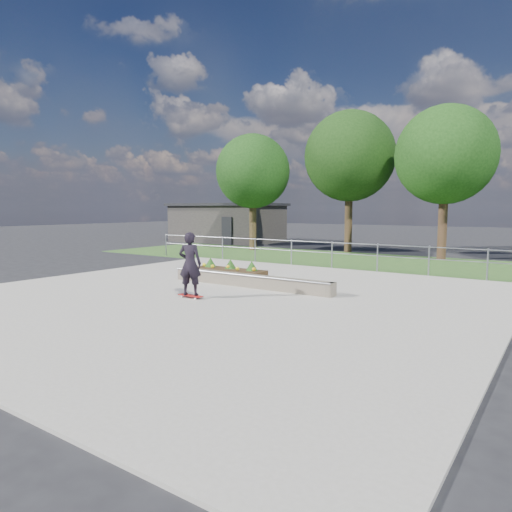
{
  "coord_description": "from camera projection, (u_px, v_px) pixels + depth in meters",
  "views": [
    {
      "loc": [
        8.36,
        -10.29,
        2.59
      ],
      "look_at": [
        0.2,
        1.5,
        1.1
      ],
      "focal_mm": 32.0,
      "sensor_mm": 36.0,
      "label": 1
    }
  ],
  "objects": [
    {
      "name": "tree_mid_left",
      "position": [
        350.0,
        157.0,
        26.51
      ],
      "size": [
        5.25,
        5.25,
        8.25
      ],
      "color": "#312013",
      "rests_on": "ground"
    },
    {
      "name": "building",
      "position": [
        227.0,
        222.0,
        35.89
      ],
      "size": [
        8.4,
        5.4,
        3.0
      ],
      "color": "#292725",
      "rests_on": "ground"
    },
    {
      "name": "tree_far_left",
      "position": [
        253.0,
        172.0,
        28.07
      ],
      "size": [
        4.55,
        4.55,
        7.15
      ],
      "color": "#342514",
      "rests_on": "ground"
    },
    {
      "name": "concrete_slab",
      "position": [
        221.0,
        296.0,
        13.41
      ],
      "size": [
        15.0,
        15.0,
        0.06
      ],
      "primitive_type": "cube",
      "color": "gray",
      "rests_on": "ground"
    },
    {
      "name": "fence",
      "position": [
        332.0,
        251.0,
        19.47
      ],
      "size": [
        20.06,
        0.06,
        1.2
      ],
      "color": "gray",
      "rests_on": "ground"
    },
    {
      "name": "planter_bed",
      "position": [
        227.0,
        271.0,
        17.28
      ],
      "size": [
        3.0,
        1.2,
        0.61
      ],
      "color": "black",
      "rests_on": "concrete_slab"
    },
    {
      "name": "ground",
      "position": [
        221.0,
        297.0,
        13.41
      ],
      "size": [
        120.0,
        120.0,
        0.0
      ],
      "primitive_type": "plane",
      "color": "black",
      "rests_on": "ground"
    },
    {
      "name": "grind_ledge",
      "position": [
        249.0,
        281.0,
        14.8
      ],
      "size": [
        6.0,
        0.44,
        0.43
      ],
      "color": "brown",
      "rests_on": "concrete_slab"
    },
    {
      "name": "skateboarder",
      "position": [
        190.0,
        264.0,
        12.87
      ],
      "size": [
        0.8,
        0.65,
        1.88
      ],
      "color": "silver",
      "rests_on": "concrete_slab"
    },
    {
      "name": "tree_mid_right",
      "position": [
        445.0,
        155.0,
        22.62
      ],
      "size": [
        4.9,
        4.9,
        7.7
      ],
      "color": "#362115",
      "rests_on": "ground"
    },
    {
      "name": "grass_verge",
      "position": [
        362.0,
        261.0,
        22.41
      ],
      "size": [
        30.0,
        8.0,
        0.02
      ],
      "primitive_type": "cube",
      "color": "#2D4E1F",
      "rests_on": "ground"
    }
  ]
}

